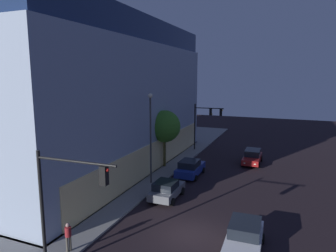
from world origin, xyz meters
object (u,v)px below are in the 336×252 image
Objects in this scene: car_blue at (190,168)px; car_red at (252,157)px; traffic_light_near_corner at (63,195)px; traffic_light_far_corner at (205,118)px; modern_building at (62,95)px; pedestrian_waiting at (68,235)px; street_lamp_sidewalk at (151,128)px; car_white at (244,237)px; car_grey at (167,190)px; sidewalk_tree at (165,126)px.

car_blue is 0.95× the size of car_red.
traffic_light_far_corner is at bearing 1.04° from traffic_light_near_corner.
modern_building is at bearing 91.11° from car_blue.
modern_building reaches higher than pedestrian_waiting.
pedestrian_waiting is at bearing -177.78° from street_lamp_sidewalk.
traffic_light_near_corner is 1.44× the size of car_white.
modern_building is at bearing 63.57° from car_white.
traffic_light_near_corner is at bearing 175.74° from car_grey.
car_red is at bearing -18.44° from pedestrian_waiting.
pedestrian_waiting is 10.22m from car_white.
sidewalk_tree is at bearing 23.85° from car_grey.
car_red is (24.66, -6.25, -3.67)m from traffic_light_near_corner.
traffic_light_near_corner is at bearing -171.93° from sidewalk_tree.
car_red is (22.92, -7.64, -0.37)m from pedestrian_waiting.
traffic_light_far_corner is (28.37, 0.52, 0.06)m from traffic_light_near_corner.
pedestrian_waiting is at bearing 161.56° from car_red.
car_white is (-22.52, -8.49, -3.69)m from traffic_light_far_corner.
pedestrian_waiting is (-12.10, -0.47, -4.26)m from street_lamp_sidewalk.
car_red is (13.45, -5.42, 0.02)m from car_grey.
car_blue is at bearing -36.18° from street_lamp_sidewalk.
traffic_light_near_corner reaches higher than car_grey.
traffic_light_far_corner is (11.12, -14.44, -3.45)m from modern_building.
pedestrian_waiting reaches higher than car_white.
traffic_light_near_corner reaches higher than car_blue.
sidewalk_tree is at bearing 166.28° from traffic_light_far_corner.
sidewalk_tree reaches higher than car_red.
street_lamp_sidewalk is at bearing 143.13° from car_red.
traffic_light_far_corner is at bearing 7.22° from car_blue.
car_blue is at bearing -115.83° from sidewalk_tree.
modern_building is 3.74× the size of street_lamp_sidewalk.
car_blue is (-10.82, -1.37, -3.70)m from traffic_light_far_corner.
traffic_light_far_corner is 11.51m from car_blue.
street_lamp_sidewalk reaches higher than traffic_light_far_corner.
pedestrian_waiting is (-26.62, 0.87, -3.36)m from traffic_light_far_corner.
sidewalk_tree is 1.41× the size of car_blue.
car_blue is at bearing -172.78° from traffic_light_far_corner.
car_white is at bearing -174.79° from car_red.
car_white is (-13.44, -10.70, -3.84)m from sidewalk_tree.
car_grey is (11.22, -0.84, -3.69)m from traffic_light_near_corner.
street_lamp_sidewalk is (13.85, 1.85, 0.95)m from traffic_light_near_corner.
traffic_light_near_corner reaches higher than sidewalk_tree.
pedestrian_waiting is 0.43× the size of car_grey.
street_lamp_sidewalk is 4.91× the size of pedestrian_waiting.
street_lamp_sidewalk is at bearing 50.84° from car_white.
sidewalk_tree is at bearing 38.53° from car_white.
traffic_light_far_corner is 3.65× the size of pedestrian_waiting.
traffic_light_near_corner reaches higher than pedestrian_waiting.
modern_building is 17.36m from car_blue.
car_grey is at bearing 179.84° from car_blue.
car_white is at bearing -66.32° from pedestrian_waiting.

